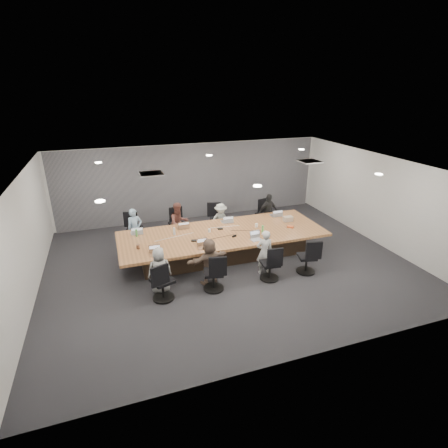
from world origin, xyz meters
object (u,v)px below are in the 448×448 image
object	(u,v)px
laptop_0	(137,233)
person_4	(160,270)
bottle_clear	(174,231)
snack_packet	(290,227)
chair_4	(163,284)
person_0	(135,229)
person_1	(179,223)
laptop_6	(256,240)
person_5	(209,261)
canvas_bag	(288,219)
chair_2	(217,221)
person_6	(264,252)
chair_5	(213,275)
person_3	(268,212)
laptop_5	(203,248)
chair_3	(263,216)
chair_1	(177,226)
laptop_3	(275,215)
laptop_4	(156,255)
bottle_green_right	(263,229)
mug_brown	(138,247)
conference_table	(223,243)
chair_0	(135,232)
stapler	(234,236)
laptop_1	(183,227)
bottle_green_left	(136,233)
laptop_2	(226,221)
chair_7	(307,259)
chair_6	(270,266)
person_2	(221,220)

from	to	relation	value
laptop_0	person_4	bearing A→B (deg)	101.86
bottle_clear	snack_packet	size ratio (longest dim) A/B	1.15
chair_4	person_0	xyz separation A→B (m)	(-0.32, 3.05, 0.24)
person_1	laptop_6	xyz separation A→B (m)	(1.74, -2.15, 0.08)
person_5	snack_packet	xyz separation A→B (m)	(2.90, 1.06, 0.14)
canvas_bag	chair_2	bearing A→B (deg)	141.10
chair_2	person_6	bearing A→B (deg)	110.97
chair_5	person_3	bearing A→B (deg)	58.11
chair_4	person_4	distance (m)	0.39
chair_2	laptop_5	world-z (taller)	chair_2
chair_3	chair_4	world-z (taller)	chair_4
person_4	laptop_5	world-z (taller)	person_4
chair_1	person_3	size ratio (longest dim) A/B	0.63
laptop_3	laptop_4	xyz separation A→B (m)	(-4.20, -1.60, 0.00)
chair_3	bottle_green_right	distance (m)	2.41
mug_brown	canvas_bag	xyz separation A→B (m)	(4.71, 0.48, 0.02)
conference_table	chair_0	distance (m)	2.94
person_4	stapler	world-z (taller)	person_4
chair_1	laptop_0	bearing A→B (deg)	27.72
laptop_6	person_5	bearing A→B (deg)	-167.85
chair_1	canvas_bag	bearing A→B (deg)	149.81
laptop_1	bottle_green_left	bearing A→B (deg)	12.07
chair_0	person_3	world-z (taller)	person_3
laptop_2	laptop_6	bearing A→B (deg)	107.87
chair_5	bottle_green_left	distance (m)	2.78
person_4	snack_packet	world-z (taller)	person_4
chair_1	chair_7	size ratio (longest dim) A/B	1.05
chair_3	chair_1	bearing A→B (deg)	-14.73
mug_brown	canvas_bag	bearing A→B (deg)	5.78
person_6	snack_packet	distance (m)	1.73
bottle_green_right	canvas_bag	xyz separation A→B (m)	(1.17, 0.62, -0.04)
chair_6	chair_7	distance (m)	1.10
chair_1	bottle_green_left	size ratio (longest dim) A/B	3.77
canvas_bag	mug_brown	bearing A→B (deg)	-174.22
conference_table	mug_brown	size ratio (longest dim) A/B	52.37
chair_6	laptop_0	distance (m)	4.01
person_3	laptop_4	size ratio (longest dim) A/B	4.39
laptop_4	person_5	world-z (taller)	person_5
person_1	person_2	world-z (taller)	person_1
person_5	laptop_5	xyz separation A→B (m)	(0.00, 0.55, 0.13)
laptop_5	bottle_green_right	bearing A→B (deg)	6.98
person_4	person_5	size ratio (longest dim) A/B	0.96
chair_0	laptop_5	distance (m)	2.97
person_4	chair_6	bearing A→B (deg)	174.01
person_6	laptop_6	bearing A→B (deg)	-84.05
chair_6	person_2	world-z (taller)	person_2
laptop_1	laptop_4	xyz separation A→B (m)	(-1.06, -1.60, 0.00)
mug_brown	chair_0	bearing A→B (deg)	88.06
conference_table	laptop_0	xyz separation A→B (m)	(-2.40, 0.80, 0.35)
conference_table	canvas_bag	world-z (taller)	canvas_bag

